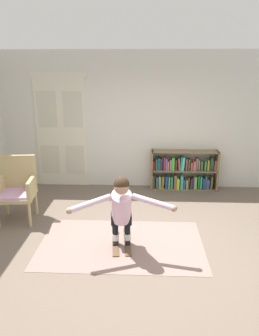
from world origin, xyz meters
name	(u,v)px	position (x,y,z in m)	size (l,w,h in m)	color
ground_plane	(135,243)	(0.00, 0.00, 0.00)	(7.20, 7.20, 0.00)	#67584C
back_wall	(139,121)	(0.00, 2.60, 1.45)	(6.00, 0.10, 2.90)	silver
double_door	(61,131)	(-1.67, 2.54, 1.23)	(1.22, 0.05, 2.45)	beige
rug	(121,244)	(-0.20, -0.04, 0.00)	(2.45, 1.54, 0.01)	gray
bookshelf	(183,172)	(0.98, 2.39, 0.38)	(1.43, 0.30, 0.85)	olive
wicker_chair	(17,187)	(-2.05, 0.77, 0.58)	(0.66, 0.66, 1.10)	tan
skis_pair	(121,242)	(-0.20, -0.01, 0.02)	(0.34, 0.77, 0.07)	brown
person_skier	(121,206)	(-0.18, -0.21, 0.69)	(1.46, 0.68, 1.10)	white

